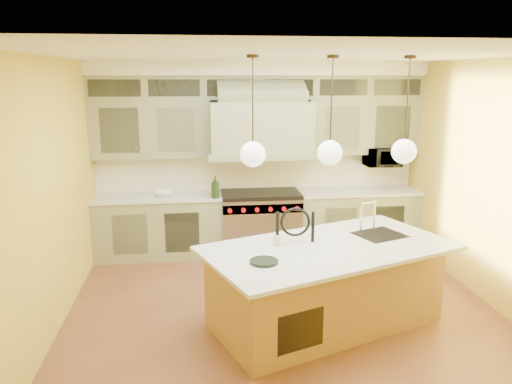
{
  "coord_description": "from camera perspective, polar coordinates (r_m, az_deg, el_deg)",
  "views": [
    {
      "loc": [
        -0.98,
        -5.21,
        2.7
      ],
      "look_at": [
        -0.25,
        0.7,
        1.3
      ],
      "focal_mm": 35.0,
      "sensor_mm": 36.0,
      "label": 1
    }
  ],
  "objects": [
    {
      "name": "floor",
      "position": [
        5.95,
        3.31,
        -13.8
      ],
      "size": [
        5.0,
        5.0,
        0.0
      ],
      "primitive_type": "plane",
      "color": "brown",
      "rests_on": "ground"
    },
    {
      "name": "ceiling",
      "position": [
        5.31,
        3.74,
        15.33
      ],
      "size": [
        5.0,
        5.0,
        0.0
      ],
      "primitive_type": "plane",
      "rotation": [
        3.14,
        0.0,
        0.0
      ],
      "color": "white",
      "rests_on": "wall_back"
    },
    {
      "name": "wall_back",
      "position": [
        7.88,
        0.19,
        4.05
      ],
      "size": [
        5.0,
        0.0,
        5.0
      ],
      "primitive_type": "plane",
      "rotation": [
        1.57,
        0.0,
        0.0
      ],
      "color": "gold",
      "rests_on": "ground"
    },
    {
      "name": "wall_front",
      "position": [
        3.14,
        11.98,
        -10.48
      ],
      "size": [
        5.0,
        0.0,
        5.0
      ],
      "primitive_type": "plane",
      "rotation": [
        -1.57,
        0.0,
        0.0
      ],
      "color": "gold",
      "rests_on": "ground"
    },
    {
      "name": "wall_left",
      "position": [
        5.57,
        -22.67,
        -0.8
      ],
      "size": [
        0.0,
        5.0,
        5.0
      ],
      "primitive_type": "plane",
      "rotation": [
        1.57,
        0.0,
        1.57
      ],
      "color": "gold",
      "rests_on": "ground"
    },
    {
      "name": "wall_right",
      "position": [
        6.39,
        26.12,
        0.56
      ],
      "size": [
        0.0,
        5.0,
        5.0
      ],
      "primitive_type": "plane",
      "rotation": [
        1.57,
        0.0,
        -1.57
      ],
      "color": "gold",
      "rests_on": "ground"
    },
    {
      "name": "back_cabinetry",
      "position": [
        7.62,
        0.44,
        3.59
      ],
      "size": [
        5.0,
        0.77,
        2.9
      ],
      "color": "gray",
      "rests_on": "floor"
    },
    {
      "name": "range",
      "position": [
        7.75,
        0.52,
        -3.43
      ],
      "size": [
        1.2,
        0.74,
        0.96
      ],
      "color": "silver",
      "rests_on": "floor"
    },
    {
      "name": "kitchen_island",
      "position": [
        5.62,
        7.99,
        -10.33
      ],
      "size": [
        2.97,
        2.24,
        1.35
      ],
      "rotation": [
        0.0,
        0.0,
        0.36
      ],
      "color": "olive",
      "rests_on": "floor"
    },
    {
      "name": "counter_stool",
      "position": [
        5.42,
        4.65,
        -7.88
      ],
      "size": [
        0.49,
        0.49,
        1.31
      ],
      "rotation": [
        0.0,
        0.0,
        -0.08
      ],
      "color": "black",
      "rests_on": "floor"
    },
    {
      "name": "microwave",
      "position": [
        8.12,
        14.24,
        3.92
      ],
      "size": [
        0.54,
        0.37,
        0.3
      ],
      "primitive_type": "imported",
      "color": "black",
      "rests_on": "back_cabinetry"
    },
    {
      "name": "oil_bottle_a",
      "position": [
        7.32,
        -4.69,
        0.55
      ],
      "size": [
        0.13,
        0.13,
        0.33
      ],
      "primitive_type": "imported",
      "rotation": [
        0.0,
        0.0,
        0.0
      ],
      "color": "black",
      "rests_on": "back_cabinetry"
    },
    {
      "name": "oil_bottle_b",
      "position": [
        7.56,
        -4.75,
        0.39
      ],
      "size": [
        0.08,
        0.09,
        0.18
      ],
      "primitive_type": "imported",
      "rotation": [
        0.0,
        0.0,
        -0.02
      ],
      "color": "black",
      "rests_on": "back_cabinetry"
    },
    {
      "name": "fruit_bowl",
      "position": [
        7.58,
        -10.43,
        -0.18
      ],
      "size": [
        0.33,
        0.33,
        0.07
      ],
      "primitive_type": "imported",
      "rotation": [
        0.0,
        0.0,
        -0.12
      ],
      "color": "white",
      "rests_on": "back_cabinetry"
    },
    {
      "name": "cup",
      "position": [
        5.39,
        2.4,
        -5.57
      ],
      "size": [
        0.1,
        0.1,
        0.09
      ],
      "primitive_type": "imported",
      "rotation": [
        0.0,
        0.0,
        0.04
      ],
      "color": "silver",
      "rests_on": "kitchen_island"
    },
    {
      "name": "pendant_left",
      "position": [
        5.05,
        -0.37,
        4.66
      ],
      "size": [
        0.26,
        0.26,
        1.11
      ],
      "color": "#2D2319",
      "rests_on": "ceiling"
    },
    {
      "name": "pendant_center",
      "position": [
        5.21,
        8.44,
        4.77
      ],
      "size": [
        0.26,
        0.26,
        1.11
      ],
      "color": "#2D2319",
      "rests_on": "ceiling"
    },
    {
      "name": "pendant_right",
      "position": [
        5.48,
        16.57,
        4.78
      ],
      "size": [
        0.26,
        0.26,
        1.11
      ],
      "color": "#2D2319",
      "rests_on": "ceiling"
    }
  ]
}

